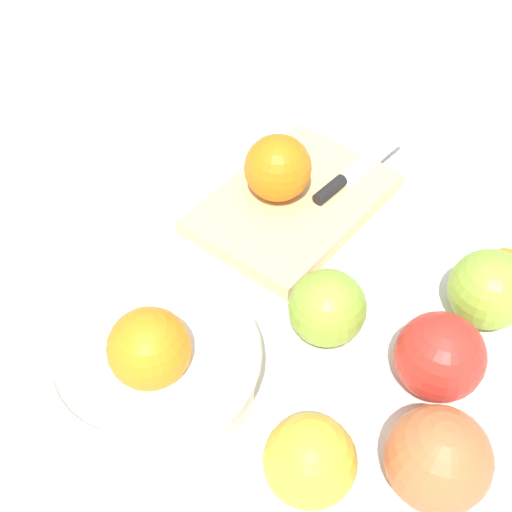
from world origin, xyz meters
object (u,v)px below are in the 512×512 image
at_px(bowl, 149,364).
at_px(apple_front_center, 440,357).
at_px(cutting_board, 294,203).
at_px(orange_on_board, 278,168).
at_px(apple_front_left, 310,461).
at_px(apple_front_center_2, 327,308).
at_px(apple_front_left_2, 438,459).
at_px(knife, 348,176).
at_px(apple_front_right, 489,289).

height_order(bowl, apple_front_center, bowl).
height_order(cutting_board, orange_on_board, orange_on_board).
height_order(apple_front_left, apple_front_center_2, apple_front_left).
bearing_deg(apple_front_center_2, apple_front_center, -87.38).
bearing_deg(apple_front_center, apple_front_left, 162.64).
bearing_deg(apple_front_center, apple_front_left_2, -157.52).
distance_m(knife, apple_front_left_2, 0.35).
distance_m(apple_front_right, apple_front_center_2, 0.16).
distance_m(orange_on_board, apple_front_center, 0.27).
bearing_deg(cutting_board, orange_on_board, 104.72).
bearing_deg(bowl, apple_front_right, -41.24).
height_order(bowl, apple_front_left_2, bowl).
height_order(orange_on_board, knife, orange_on_board).
distance_m(orange_on_board, knife, 0.09).
bearing_deg(apple_front_left_2, apple_front_left, 122.98).
xyz_separation_m(cutting_board, orange_on_board, (-0.00, 0.02, 0.05)).
xyz_separation_m(apple_front_left, apple_front_left_2, (0.05, -0.08, 0.00)).
xyz_separation_m(knife, apple_front_left_2, (-0.27, -0.22, 0.02)).
height_order(knife, apple_front_left_2, apple_front_left_2).
relative_size(apple_front_right, apple_front_center, 0.97).
xyz_separation_m(knife, apple_front_center_2, (-0.19, -0.08, 0.01)).
distance_m(orange_on_board, apple_front_center_2, 0.18).
distance_m(orange_on_board, apple_front_left, 0.33).
bearing_deg(cutting_board, apple_front_center, -118.97).
xyz_separation_m(orange_on_board, knife, (0.06, -0.05, -0.03)).
bearing_deg(apple_front_center_2, bowl, 145.65).
distance_m(knife, apple_front_right, 0.21).
relative_size(cutting_board, orange_on_board, 3.03).
bearing_deg(apple_front_center, bowl, 125.36).
xyz_separation_m(apple_front_right, apple_front_left_2, (-0.19, -0.03, 0.00)).
bearing_deg(bowl, cutting_board, 3.80).
height_order(knife, apple_front_left, apple_front_left).
bearing_deg(apple_front_left_2, bowl, 102.69).
distance_m(bowl, apple_front_center, 0.25).
relative_size(bowl, cutting_board, 0.88).
bearing_deg(apple_front_center, knife, 45.89).
bearing_deg(apple_front_center, cutting_board, 61.03).
bearing_deg(apple_front_right, apple_front_left_2, -171.07).
height_order(apple_front_right, apple_front_left, apple_front_right).
distance_m(bowl, apple_front_right, 0.32).
xyz_separation_m(bowl, apple_front_left, (0.00, -0.16, -0.00)).
bearing_deg(apple_front_right, apple_front_center_2, 131.21).
xyz_separation_m(knife, apple_front_center, (-0.18, -0.19, 0.02)).
distance_m(apple_front_center, apple_front_center_2, 0.11).
relative_size(apple_front_left_2, apple_front_center_2, 1.14).
distance_m(cutting_board, orange_on_board, 0.05).
bearing_deg(knife, apple_front_center_2, -157.17).
xyz_separation_m(bowl, apple_front_left_2, (0.05, -0.24, 0.00)).
xyz_separation_m(bowl, orange_on_board, (0.26, 0.04, 0.02)).
bearing_deg(apple_front_center, apple_front_center_2, 92.62).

